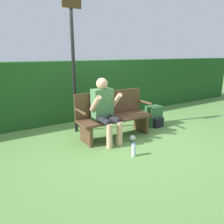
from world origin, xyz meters
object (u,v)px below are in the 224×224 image
water_bottle (134,150)px  park_bench (114,115)px  person_seated (105,108)px  signpost (73,56)px  backpack (154,117)px

water_bottle → park_bench: bearing=77.4°
person_seated → signpost: signpost is taller
park_bench → signpost: signpost is taller
backpack → signpost: (-1.74, 0.61, 1.41)m
person_seated → signpost: (-0.28, 0.79, 0.96)m
person_seated → park_bench: bearing=23.6°
water_bottle → signpost: 2.27m
water_bottle → signpost: size_ratio=0.08×
person_seated → water_bottle: bearing=-85.7°
water_bottle → signpost: signpost is taller
backpack → water_bottle: bearing=-143.6°
park_bench → signpost: 1.47m
park_bench → water_bottle: bearing=-102.6°
park_bench → signpost: (-0.56, 0.66, 1.19)m
backpack → person_seated: bearing=-173.1°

